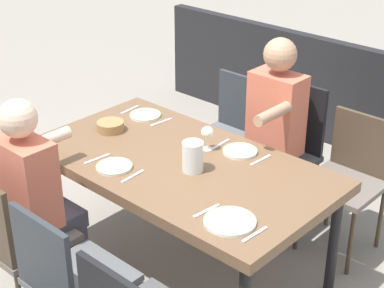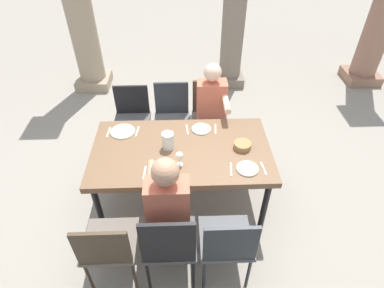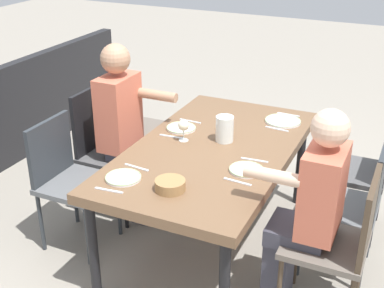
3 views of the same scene
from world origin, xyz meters
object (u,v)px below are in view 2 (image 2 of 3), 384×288
chair_mid_south (169,243)px  plate_2 (201,129)px  diner_woman_green (212,113)px  plate_0 (123,131)px  chair_east_north (210,113)px  plate_3 (247,168)px  chair_east_south (227,242)px  wine_glass_1 (179,156)px  chair_mid_north (172,115)px  diner_man_white (168,210)px  chair_west_south (108,246)px  plate_1 (161,172)px  chair_west_north (132,116)px  bread_basket (242,145)px  dining_table (181,154)px  water_pitcher (168,141)px

chair_mid_south → plate_2: size_ratio=4.67×
diner_woman_green → plate_0: diner_woman_green is taller
chair_east_north → diner_woman_green: diner_woman_green is taller
plate_0 → plate_3: same height
diner_woman_green → plate_0: (-0.97, -0.42, 0.08)m
chair_east_south → wine_glass_1: size_ratio=6.01×
chair_mid_north → diner_man_white: diner_man_white is taller
chair_west_south → plate_2: 1.48m
chair_east_north → wine_glass_1: (-0.38, -1.13, 0.31)m
chair_east_south → plate_0: 1.56m
plate_1 → plate_2: same height
chair_west_north → diner_woman_green: bearing=-11.2°
chair_east_north → chair_east_south: size_ratio=1.04×
chair_mid_south → chair_east_north: 1.88m
plate_3 → bread_basket: (-0.00, 0.30, 0.02)m
chair_mid_north → chair_east_south: bearing=-75.5°
chair_mid_north → chair_east_south: chair_mid_north is taller
bread_basket → dining_table: bearing=-179.8°
plate_2 → wine_glass_1: bearing=-114.1°
wine_glass_1 → water_pitcher: size_ratio=0.86×
plate_0 → wine_glass_1: size_ratio=1.74×
chair_west_south → wine_glass_1: (0.59, 0.69, 0.33)m
chair_east_south → bread_basket: bearing=75.1°
chair_east_south → bread_basket: 0.98m
chair_mid_north → plate_0: size_ratio=3.52×
dining_table → water_pitcher: 0.19m
diner_woman_green → bread_basket: bearing=-71.4°
chair_east_north → plate_0: size_ratio=3.59×
chair_mid_south → bread_basket: 1.18m
diner_man_white → plate_2: 1.07m
bread_basket → diner_man_white: bearing=-135.0°
chair_mid_south → diner_man_white: 0.26m
plate_1 → wine_glass_1: (0.17, 0.10, 0.10)m
chair_east_south → plate_3: 0.70m
chair_east_south → water_pitcher: bearing=117.4°
dining_table → chair_east_north: chair_east_north is taller
chair_west_south → bread_basket: (1.21, 0.91, 0.25)m
plate_3 → plate_2: bearing=122.5°
water_pitcher → chair_mid_north: bearing=89.0°
chair_mid_south → wine_glass_1: 0.77m
dining_table → diner_woman_green: size_ratio=1.39×
chair_west_south → plate_2: chair_west_south is taller
chair_west_south → chair_mid_north: 1.88m
plate_1 → water_pitcher: water_pitcher is taller
plate_2 → chair_mid_north: bearing=118.4°
diner_woman_green → bread_basket: (0.24, -0.71, 0.10)m
diner_man_white → chair_east_north: bearing=73.7°
chair_west_north → chair_east_south: size_ratio=0.98×
chair_west_south → diner_woman_green: diner_woman_green is taller
chair_mid_north → wine_glass_1: (0.09, -1.13, 0.33)m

